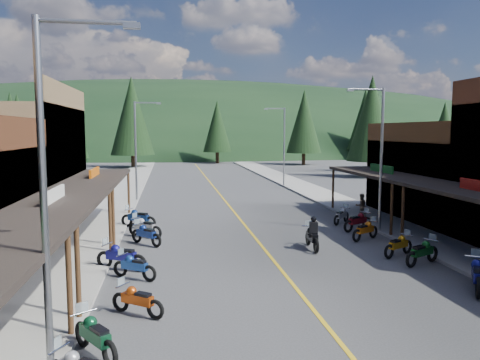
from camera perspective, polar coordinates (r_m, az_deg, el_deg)
name	(u,v)px	position (r m, az deg, el deg)	size (l,w,h in m)	color
ground	(294,285)	(17.78, 6.55, -12.64)	(220.00, 220.00, 0.00)	#38383A
centerline	(227,203)	(36.95, -1.61, -2.82)	(0.15, 90.00, 0.01)	gold
sidewalk_west	(114,205)	(36.91, -15.15, -2.93)	(3.40, 94.00, 0.15)	gray
sidewalk_east	(332,200)	(38.97, 11.21, -2.37)	(3.40, 94.00, 0.15)	gray
shop_west_3	(0,170)	(29.15, -27.26, 1.10)	(10.90, 10.20, 8.20)	brown
shop_east_3	(455,180)	(33.18, 24.72, 0.02)	(10.90, 10.20, 6.20)	#4C2D16
streetlight_0	(50,189)	(10.61, -22.10, -0.99)	(2.16, 0.18, 8.00)	gray
streetlight_1	(137,146)	(38.34, -12.39, 4.05)	(2.16, 0.18, 8.00)	gray
streetlight_2	(379,153)	(26.83, 16.59, 3.17)	(2.16, 0.18, 8.00)	gray
streetlight_3	(283,143)	(47.65, 5.23, 4.52)	(2.16, 0.18, 8.00)	gray
ridge_hill	(183,149)	(151.41, -6.98, 3.81)	(310.00, 140.00, 60.00)	black
pine_1	(56,122)	(88.44, -21.57, 6.60)	(5.88, 5.88, 12.50)	black
pine_2	(132,116)	(74.48, -13.03, 7.63)	(6.72, 6.72, 14.00)	black
pine_3	(217,126)	(82.68, -2.80, 6.56)	(5.04, 5.04, 11.00)	black
pine_4	(304,122)	(79.50, 7.82, 7.08)	(5.88, 5.88, 12.50)	black
pine_5	(365,119)	(96.29, 15.01, 7.18)	(6.72, 6.72, 14.00)	black
pine_6	(444,127)	(94.80, 23.64, 5.99)	(5.04, 5.04, 11.00)	black
pine_7	(18,122)	(96.27, -25.44, 6.36)	(5.88, 5.88, 12.50)	black
pine_8	(11,128)	(58.91, -26.11, 5.69)	(4.48, 4.48, 10.00)	black
pine_9	(377,126)	(67.54, 16.37, 6.36)	(4.93, 4.93, 10.80)	black
pine_10	(67,123)	(67.62, -20.34, 6.57)	(5.38, 5.38, 11.60)	black
pine_11	(372,118)	(59.53, 15.75, 7.24)	(5.82, 5.82, 12.40)	black
bike_west_6	(95,334)	(12.85, -17.27, -17.50)	(0.70, 2.11, 1.20)	#0D4224
bike_west_7	(137,299)	(15.13, -12.40, -13.94)	(0.64, 1.91, 1.09)	#AA3C0C
bike_west_8	(134,265)	(18.62, -12.75, -10.09)	(0.65, 1.95, 1.11)	navy
bike_west_9	(121,255)	(19.89, -14.29, -8.85)	(0.74, 2.22, 1.27)	navy
bike_west_10	(146,233)	(23.87, -11.37, -6.37)	(0.71, 2.12, 1.21)	navy
bike_west_11	(145,226)	(25.52, -11.51, -5.53)	(0.72, 2.17, 1.24)	#9F9EA3
bike_west_12	(138,217)	(28.07, -12.28, -4.44)	(0.76, 2.28, 1.30)	navy
bike_east_7	(477,273)	(18.82, 26.94, -10.09)	(0.77, 2.32, 1.33)	navy
bike_east_8	(422,251)	(21.48, 21.34, -8.05)	(0.71, 2.13, 1.21)	#0D4416
bike_east_9	(399,244)	(22.56, 18.76, -7.41)	(0.65, 1.96, 1.12)	#AF700C
bike_east_10	(365,229)	(25.33, 15.03, -5.81)	(0.67, 2.02, 1.15)	#C8610E
bike_east_11	(358,220)	(27.47, 14.16, -4.78)	(0.72, 2.17, 1.24)	maroon
bike_east_12	(341,215)	(29.38, 12.27, -4.16)	(0.65, 1.95, 1.12)	#939398
rider_on_bike	(312,236)	(22.87, 8.79, -6.72)	(0.84, 2.20, 1.65)	black
pedestrian_east_b	(361,206)	(30.65, 14.55, -3.07)	(0.77, 0.44, 1.58)	brown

